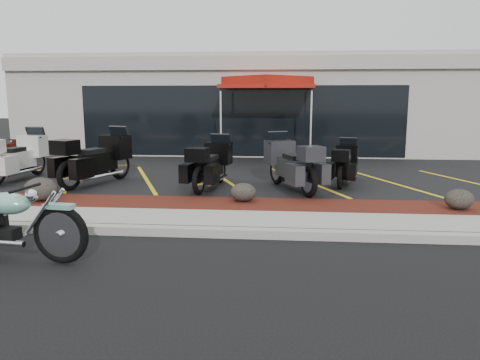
# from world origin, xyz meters

# --- Properties ---
(ground) EXTENTS (90.00, 90.00, 0.00)m
(ground) POSITION_xyz_m (0.00, 0.00, 0.00)
(ground) COLOR black
(ground) RESTS_ON ground
(curb) EXTENTS (24.00, 0.25, 0.15)m
(curb) POSITION_xyz_m (0.00, 0.90, 0.07)
(curb) COLOR gray
(curb) RESTS_ON ground
(sidewalk) EXTENTS (24.00, 1.20, 0.15)m
(sidewalk) POSITION_xyz_m (0.00, 1.60, 0.07)
(sidewalk) COLOR gray
(sidewalk) RESTS_ON ground
(mulch_bed) EXTENTS (24.00, 1.20, 0.16)m
(mulch_bed) POSITION_xyz_m (0.00, 2.80, 0.08)
(mulch_bed) COLOR #33130B
(mulch_bed) RESTS_ON ground
(upper_lot) EXTENTS (26.00, 9.60, 0.15)m
(upper_lot) POSITION_xyz_m (0.00, 8.20, 0.07)
(upper_lot) COLOR black
(upper_lot) RESTS_ON ground
(dealership_building) EXTENTS (18.00, 8.16, 4.00)m
(dealership_building) POSITION_xyz_m (0.00, 14.47, 2.01)
(dealership_building) COLOR #A29D92
(dealership_building) RESTS_ON ground
(boulder_left) EXTENTS (0.71, 0.60, 0.51)m
(boulder_left) POSITION_xyz_m (-3.65, 2.66, 0.41)
(boulder_left) COLOR black
(boulder_left) RESTS_ON mulch_bed
(boulder_mid) EXTENTS (0.56, 0.47, 0.40)m
(boulder_mid) POSITION_xyz_m (0.71, 2.99, 0.36)
(boulder_mid) COLOR black
(boulder_mid) RESTS_ON mulch_bed
(boulder_right) EXTENTS (0.57, 0.48, 0.41)m
(boulder_right) POSITION_xyz_m (5.06, 2.64, 0.36)
(boulder_right) COLOR black
(boulder_right) RESTS_ON mulch_bed
(hero_cruiser) EXTENTS (3.31, 1.22, 1.14)m
(hero_cruiser) POSITION_xyz_m (-1.61, -0.65, 0.57)
(hero_cruiser) COLOR #71B19F
(hero_cruiser) RESTS_ON ground
(touring_white) EXTENTS (1.14, 2.48, 1.40)m
(touring_white) POSITION_xyz_m (-5.50, 5.98, 0.85)
(touring_white) COLOR white
(touring_white) RESTS_ON upper_lot
(touring_black_front) EXTENTS (1.79, 2.69, 1.46)m
(touring_black_front) POSITION_xyz_m (-2.89, 5.51, 0.88)
(touring_black_front) COLOR black
(touring_black_front) RESTS_ON upper_lot
(touring_black_mid) EXTENTS (1.23, 2.34, 1.30)m
(touring_black_mid) POSITION_xyz_m (-0.08, 5.21, 0.80)
(touring_black_mid) COLOR black
(touring_black_mid) RESTS_ON upper_lot
(touring_grey) EXTENTS (1.82, 2.53, 1.38)m
(touring_grey) POSITION_xyz_m (1.41, 5.11, 0.84)
(touring_grey) COLOR #2C2C30
(touring_grey) RESTS_ON upper_lot
(touring_black_rear) EXTENTS (1.22, 2.12, 1.16)m
(touring_black_rear) POSITION_xyz_m (3.31, 5.97, 0.73)
(touring_black_rear) COLOR black
(touring_black_rear) RESTS_ON upper_lot
(traffic_cone) EXTENTS (0.33, 0.33, 0.48)m
(traffic_cone) POSITION_xyz_m (-1.29, 8.14, 0.39)
(traffic_cone) COLOR red
(traffic_cone) RESTS_ON upper_lot
(popup_canopy) EXTENTS (4.03, 4.03, 2.94)m
(popup_canopy) POSITION_xyz_m (0.98, 10.04, 2.82)
(popup_canopy) COLOR silver
(popup_canopy) RESTS_ON upper_lot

